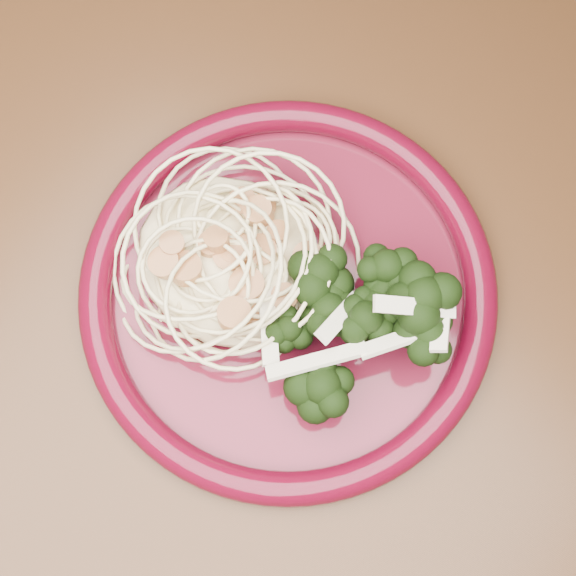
% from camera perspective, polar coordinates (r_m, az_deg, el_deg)
% --- Properties ---
extents(dining_table, '(1.20, 0.80, 0.75)m').
position_cam_1_polar(dining_table, '(0.67, 1.04, -7.33)').
color(dining_table, '#472814').
rests_on(dining_table, ground).
extents(dinner_plate, '(0.35, 0.35, 0.02)m').
position_cam_1_polar(dinner_plate, '(0.57, -0.00, -0.24)').
color(dinner_plate, '#551020').
rests_on(dinner_plate, dining_table).
extents(spaghetti_pile, '(0.16, 0.15, 0.03)m').
position_cam_1_polar(spaghetti_pile, '(0.57, -4.25, 2.28)').
color(spaghetti_pile, '#F4E6A8').
rests_on(spaghetti_pile, dinner_plate).
extents(scallop_cluster, '(0.14, 0.14, 0.04)m').
position_cam_1_polar(scallop_cluster, '(0.54, -4.52, 3.47)').
color(scallop_cluster, tan).
rests_on(scallop_cluster, spaghetti_pile).
extents(broccoli_pile, '(0.12, 0.16, 0.05)m').
position_cam_1_polar(broccoli_pile, '(0.55, 5.41, -2.48)').
color(broccoli_pile, black).
rests_on(broccoli_pile, dinner_plate).
extents(onion_garnish, '(0.08, 0.10, 0.06)m').
position_cam_1_polar(onion_garnish, '(0.52, 5.72, -1.68)').
color(onion_garnish, '#F4EBCD').
rests_on(onion_garnish, broccoli_pile).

